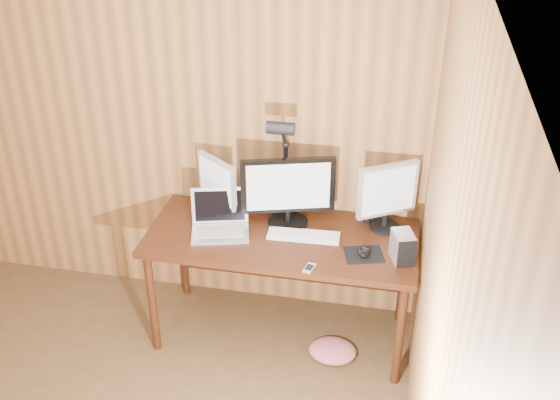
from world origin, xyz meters
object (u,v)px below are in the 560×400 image
(monitor_right, at_px, (387,195))
(hard_drive, at_px, (403,247))
(mouse, at_px, (364,251))
(desk_lamp, at_px, (283,153))
(phone, at_px, (309,268))
(monitor_left, at_px, (217,186))
(laptop, at_px, (220,221))
(keyboard, at_px, (304,235))
(monitor_center, at_px, (288,191))
(desk, at_px, (284,246))
(speaker, at_px, (368,214))

(monitor_right, xyz_separation_m, hard_drive, (0.11, -0.32, -0.14))
(mouse, bearing_deg, desk_lamp, 129.62)
(mouse, bearing_deg, phone, -163.92)
(monitor_left, height_order, monitor_right, monitor_right)
(laptop, distance_m, keyboard, 0.51)
(phone, distance_m, desk_lamp, 0.72)
(monitor_left, bearing_deg, monitor_right, 38.80)
(monitor_center, xyz_separation_m, mouse, (0.49, -0.25, -0.21))
(desk, bearing_deg, monitor_left, 168.30)
(monitor_left, relative_size, hard_drive, 2.12)
(keyboard, xyz_separation_m, phone, (0.08, -0.31, -0.00))
(monitor_right, distance_m, hard_drive, 0.37)
(keyboard, distance_m, speaker, 0.43)
(laptop, xyz_separation_m, hard_drive, (1.08, -0.10, 0.03))
(hard_drive, xyz_separation_m, desk_lamp, (-0.74, 0.33, 0.35))
(keyboard, bearing_deg, mouse, -19.97)
(monitor_center, height_order, speaker, monitor_center)
(monitor_left, xyz_separation_m, laptop, (0.06, -0.17, -0.14))
(laptop, bearing_deg, monitor_left, 94.27)
(monitor_right, height_order, mouse, monitor_right)
(monitor_center, height_order, desk_lamp, desk_lamp)
(monitor_right, xyz_separation_m, phone, (-0.38, -0.51, -0.22))
(desk, relative_size, monitor_center, 2.92)
(laptop, bearing_deg, monitor_right, -2.62)
(monitor_right, relative_size, mouse, 3.88)
(phone, bearing_deg, monitor_left, 157.59)
(keyboard, bearing_deg, hard_drive, -14.32)
(monitor_left, bearing_deg, hard_drive, 22.93)
(phone, bearing_deg, monitor_right, 66.57)
(monitor_center, height_order, monitor_right, monitor_center)
(laptop, xyz_separation_m, mouse, (0.87, -0.10, -0.04))
(laptop, height_order, speaker, laptop)
(monitor_left, distance_m, keyboard, 0.62)
(keyboard, height_order, desk_lamp, desk_lamp)
(phone, relative_size, desk_lamp, 0.14)
(monitor_right, bearing_deg, desk_lamp, 146.70)
(monitor_right, bearing_deg, phone, -158.39)
(speaker, bearing_deg, desk_lamp, -176.45)
(monitor_center, distance_m, desk_lamp, 0.23)
(keyboard, bearing_deg, monitor_left, 162.69)
(laptop, relative_size, keyboard, 0.91)
(monitor_center, relative_size, keyboard, 1.27)
(monitor_left, bearing_deg, phone, 0.86)
(laptop, relative_size, hard_drive, 2.17)
(phone, bearing_deg, monitor_center, 128.07)
(hard_drive, distance_m, phone, 0.53)
(phone, bearing_deg, desk, 133.04)
(laptop, distance_m, phone, 0.66)
(laptop, height_order, keyboard, laptop)
(laptop, bearing_deg, desk, -2.73)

